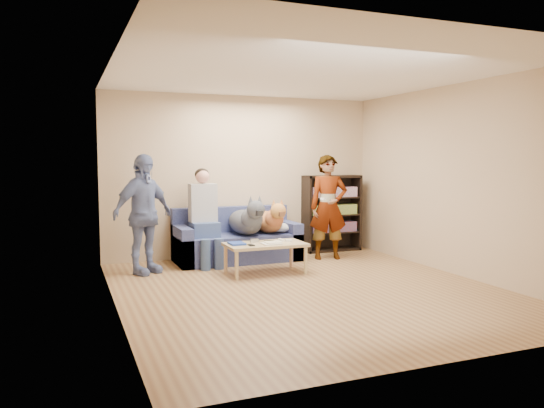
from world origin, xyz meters
name	(u,v)px	position (x,y,z in m)	size (l,w,h in m)	color
ground	(308,290)	(0.00, 0.00, 0.00)	(5.00, 5.00, 0.00)	brown
ceiling	(310,73)	(0.00, 0.00, 2.60)	(5.00, 5.00, 0.00)	white
wall_back	(243,176)	(0.00, 2.50, 1.30)	(4.50, 4.50, 0.00)	tan
wall_front	(451,198)	(0.00, -2.50, 1.30)	(4.50, 4.50, 0.00)	tan
wall_left	(114,187)	(-2.25, 0.00, 1.30)	(5.00, 5.00, 0.00)	tan
wall_right	(459,180)	(2.25, 0.00, 1.30)	(5.00, 5.00, 0.00)	tan
blanket	(280,228)	(0.44, 1.96, 0.50)	(0.41, 0.34, 0.14)	#B4B4B9
person_standing_right	(328,207)	(1.16, 1.69, 0.82)	(0.60, 0.39, 1.65)	gray
person_standing_left	(143,214)	(-1.73, 1.66, 0.83)	(0.97, 0.40, 1.66)	#7081B4
held_controller	(323,199)	(0.96, 1.49, 0.98)	(0.04, 0.11, 0.03)	white
notebook_blue	(237,243)	(-0.55, 1.11, 0.43)	(0.20, 0.26, 0.03)	#1B3898
papers	(271,244)	(-0.10, 0.96, 0.43)	(0.26, 0.20, 0.01)	beige
magazine	(273,242)	(-0.07, 0.98, 0.44)	(0.22, 0.17, 0.01)	beige
camera_silver	(254,241)	(-0.27, 1.18, 0.45)	(0.11, 0.06, 0.05)	#A9AAAE
controller_a	(281,240)	(0.13, 1.16, 0.43)	(0.04, 0.13, 0.03)	white
controller_b	(289,240)	(0.21, 1.08, 0.43)	(0.09, 0.06, 0.03)	white
headphone_cup_a	(279,242)	(0.05, 1.04, 0.43)	(0.07, 0.07, 0.02)	white
headphone_cup_b	(277,241)	(0.05, 1.12, 0.43)	(0.07, 0.07, 0.02)	silver
pen_orange	(268,245)	(-0.17, 0.90, 0.42)	(0.01, 0.01, 0.14)	#CB511C
pen_black	(269,241)	(-0.03, 1.24, 0.42)	(0.01, 0.01, 0.14)	black
wallet	(251,245)	(-0.40, 0.94, 0.43)	(0.07, 0.12, 0.01)	black
sofa	(236,242)	(-0.25, 2.10, 0.28)	(1.90, 0.85, 0.82)	#515B93
person_seated	(205,213)	(-0.78, 1.97, 0.77)	(0.40, 0.73, 1.47)	#414F8F
dog_gray	(247,220)	(-0.15, 1.86, 0.65)	(0.44, 1.26, 0.63)	#4B4D56
dog_tan	(269,220)	(0.25, 1.95, 0.63)	(0.39, 1.15, 0.56)	#BD7B39
coffee_table	(265,246)	(-0.15, 1.06, 0.37)	(1.10, 0.60, 0.42)	tan
bookshelf	(331,211)	(1.55, 2.33, 0.68)	(1.00, 0.34, 1.30)	black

